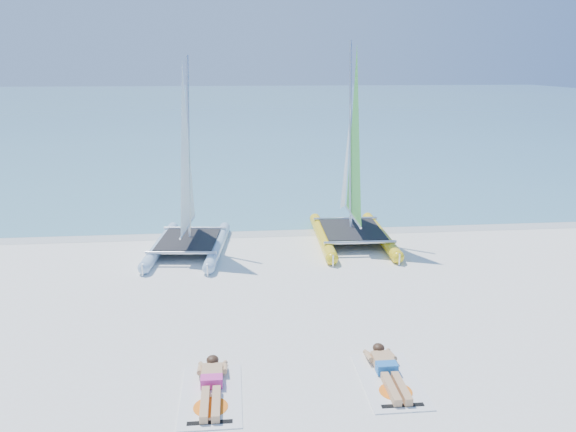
% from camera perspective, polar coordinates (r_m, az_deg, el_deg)
% --- Properties ---
extents(ground, '(140.00, 140.00, 0.00)m').
position_cam_1_polar(ground, '(13.35, 4.08, -8.21)').
color(ground, white).
rests_on(ground, ground).
extents(sea, '(140.00, 115.00, 0.01)m').
position_cam_1_polar(sea, '(75.27, -4.03, 11.30)').
color(sea, '#6CB4B2').
rests_on(sea, ground).
extents(wet_sand_strip, '(140.00, 1.40, 0.01)m').
position_cam_1_polar(wet_sand_strip, '(18.47, 1.26, -1.39)').
color(wet_sand_strip, silver).
rests_on(wet_sand_strip, ground).
extents(catamaran_blue, '(2.42, 4.37, 5.72)m').
position_cam_1_polar(catamaran_blue, '(16.30, -10.24, 2.27)').
color(catamaran_blue, silver).
rests_on(catamaran_blue, ground).
extents(catamaran_yellow, '(2.29, 4.89, 6.18)m').
position_cam_1_polar(catamaran_yellow, '(17.34, 6.41, 4.03)').
color(catamaran_yellow, yellow).
rests_on(catamaran_yellow, ground).
extents(towel_a, '(1.00, 1.85, 0.02)m').
position_cam_1_polar(towel_a, '(9.83, -7.79, -17.59)').
color(towel_a, white).
rests_on(towel_a, ground).
extents(sunbather_a, '(0.37, 1.73, 0.26)m').
position_cam_1_polar(sunbather_a, '(9.93, -7.77, -16.46)').
color(sunbather_a, tan).
rests_on(sunbather_a, towel_a).
extents(towel_b, '(1.00, 1.85, 0.02)m').
position_cam_1_polar(towel_b, '(10.27, 10.32, -16.13)').
color(towel_b, white).
rests_on(towel_b, ground).
extents(sunbather_b, '(0.37, 1.73, 0.26)m').
position_cam_1_polar(sunbather_b, '(10.37, 10.05, -15.07)').
color(sunbather_b, tan).
rests_on(sunbather_b, towel_b).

